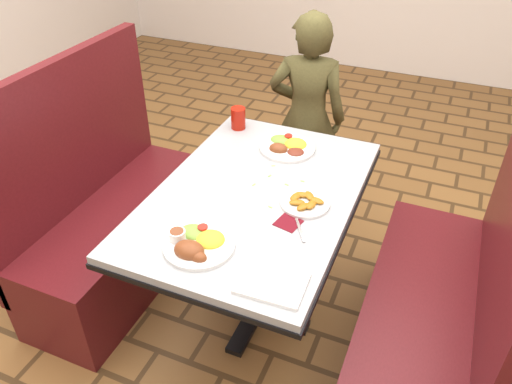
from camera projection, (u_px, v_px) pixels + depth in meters
The scene contains 14 objects.
dining_table at pixel (256, 210), 2.14m from camera, with size 0.81×1.21×0.75m.
booth_bench_left at pixel (114, 224), 2.58m from camera, with size 0.47×1.20×1.17m.
booth_bench_right at pixel (432, 317), 2.08m from camera, with size 0.47×1.20×1.17m.
diner_person at pixel (307, 118), 2.92m from camera, with size 0.45×0.30×1.24m, color brown.
near_dinner_plate at pixel (197, 241), 1.79m from camera, with size 0.26×0.26×0.08m.
far_dinner_plate at pixel (288, 144), 2.37m from camera, with size 0.26×0.26×0.07m.
plantain_plate at pixel (305, 202), 2.01m from camera, with size 0.20×0.20×0.03m.
maroon_napkin at pixel (288, 223), 1.92m from camera, with size 0.09×0.09×0.00m, color #5C0D16.
spoon_utensil at pixel (300, 230), 1.88m from camera, with size 0.01×0.14×0.00m, color silver.
red_tumbler at pixel (238, 118), 2.52m from camera, with size 0.07×0.07×0.11m, color #AD180B.
paper_napkin at pixel (272, 283), 1.65m from camera, with size 0.22×0.17×0.01m, color white.
knife_utensil at pixel (195, 245), 1.80m from camera, with size 0.01×0.18×0.00m, color silver.
fork_utensil at pixel (186, 244), 1.80m from camera, with size 0.01×0.14×0.00m, color silver.
lettuce_shreds at pixel (270, 186), 2.12m from camera, with size 0.28×0.32×0.00m, color #8AC14D, non-canonical shape.
Camera 1 is at (0.66, -1.57, 1.96)m, focal length 35.00 mm.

